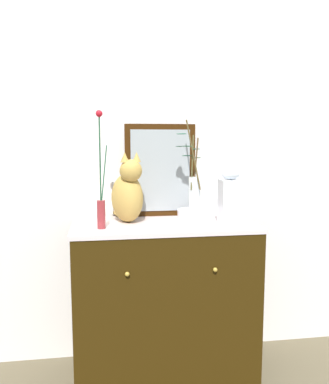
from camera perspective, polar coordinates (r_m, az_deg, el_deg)
ground_plane at (r=2.65m, az=0.00°, el=-24.56°), size 6.00×6.00×0.00m
wall_back at (r=2.57m, az=-1.09°, el=5.16°), size 4.40×0.08×2.60m
sideboard at (r=2.43m, az=0.00°, el=-15.22°), size 1.05×0.52×0.93m
mirror_leaning at (r=2.48m, az=-0.62°, el=3.09°), size 0.44×0.03×0.57m
cat_sitting at (r=2.31m, az=-5.29°, el=-0.25°), size 0.24×0.41×0.41m
vase_slim_green at (r=2.15m, az=-9.07°, el=-0.81°), size 0.06×0.04×0.63m
bowl_porcelain at (r=2.37m, az=4.28°, el=-3.30°), size 0.20×0.20×0.07m
vase_glass_clear at (r=2.34m, az=4.22°, el=0.67°), size 0.18×0.17×0.53m
jar_lidded_porcelain at (r=2.25m, az=9.35°, el=-0.82°), size 0.11×0.11×0.34m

